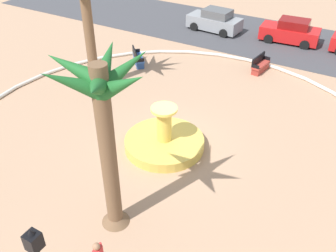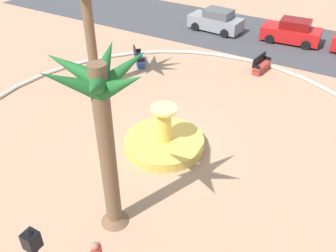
{
  "view_description": "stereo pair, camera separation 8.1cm",
  "coord_description": "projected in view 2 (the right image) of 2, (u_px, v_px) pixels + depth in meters",
  "views": [
    {
      "loc": [
        6.68,
        -11.59,
        10.25
      ],
      "look_at": [
        -0.02,
        -0.11,
        1.0
      ],
      "focal_mm": 39.76,
      "sensor_mm": 36.0,
      "label": 1
    },
    {
      "loc": [
        6.75,
        -11.55,
        10.25
      ],
      "look_at": [
        -0.02,
        -0.11,
        1.0
      ],
      "focal_mm": 39.76,
      "sensor_mm": 36.0,
      "label": 2
    }
  ],
  "objects": [
    {
      "name": "ground_plane",
      "position": [
        170.0,
        143.0,
        16.83
      ],
      "size": [
        80.0,
        80.0,
        0.0
      ],
      "primitive_type": "plane",
      "color": "tan"
    },
    {
      "name": "palm_tree_by_curb",
      "position": [
        103.0,
        118.0,
        10.64
      ],
      "size": [
        3.26,
        3.16,
        6.32
      ],
      "color": "brown",
      "rests_on": "ground"
    },
    {
      "name": "fountain",
      "position": [
        164.0,
        142.0,
        16.42
      ],
      "size": [
        3.52,
        3.52,
        2.06
      ],
      "color": "gold",
      "rests_on": "ground"
    },
    {
      "name": "parked_car_second",
      "position": [
        292.0,
        32.0,
        26.08
      ],
      "size": [
        4.11,
        2.14,
        1.67
      ],
      "color": "red",
      "rests_on": "ground"
    },
    {
      "name": "street_asphalt",
      "position": [
        270.0,
        39.0,
        27.07
      ],
      "size": [
        48.0,
        8.0,
        0.03
      ],
      "primitive_type": "cube",
      "color": "#424247",
      "rests_on": "ground"
    },
    {
      "name": "parked_car_leftmost",
      "position": [
        216.0,
        21.0,
        27.95
      ],
      "size": [
        4.11,
        2.13,
        1.67
      ],
      "color": "gray",
      "rests_on": "ground"
    },
    {
      "name": "bench_east",
      "position": [
        139.0,
        59.0,
        23.38
      ],
      "size": [
        1.46,
        1.51,
        1.0
      ],
      "color": "#335BA8",
      "rests_on": "ground"
    },
    {
      "name": "palm_tree_near_fountain",
      "position": [
        87.0,
        8.0,
        18.64
      ],
      "size": [
        3.2,
        3.2,
        6.19
      ],
      "color": "brown",
      "rests_on": "ground"
    },
    {
      "name": "bench_west",
      "position": [
        261.0,
        66.0,
        22.54
      ],
      "size": [
        0.7,
        1.65,
        1.0
      ],
      "color": "#B73D33",
      "rests_on": "ground"
    },
    {
      "name": "plaza_curb",
      "position": [
        170.0,
        141.0,
        16.78
      ],
      "size": [
        20.22,
        20.22,
        0.2
      ],
      "primitive_type": "torus",
      "color": "silver",
      "rests_on": "ground"
    }
  ]
}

